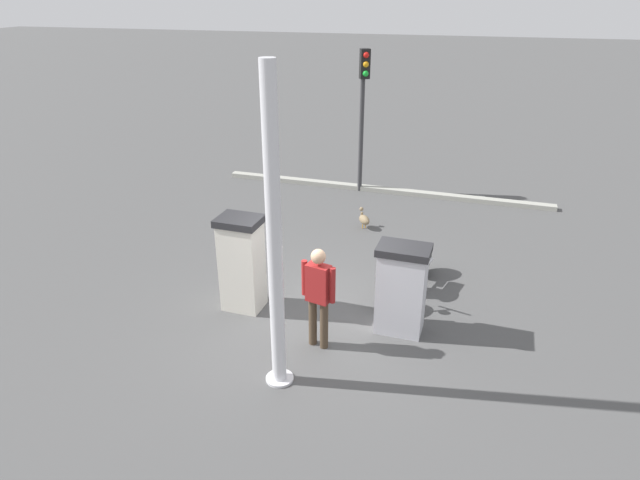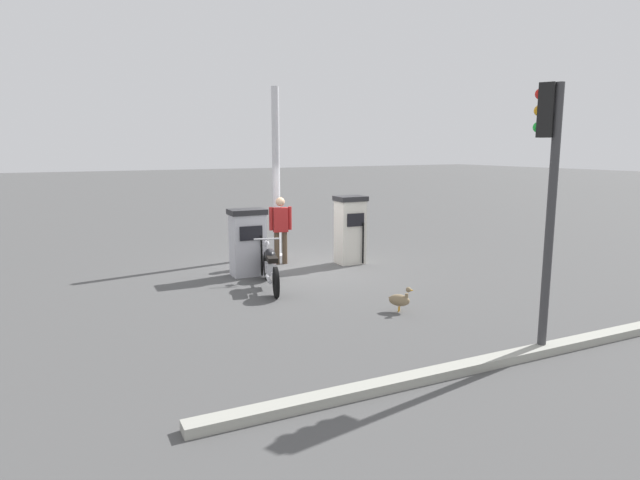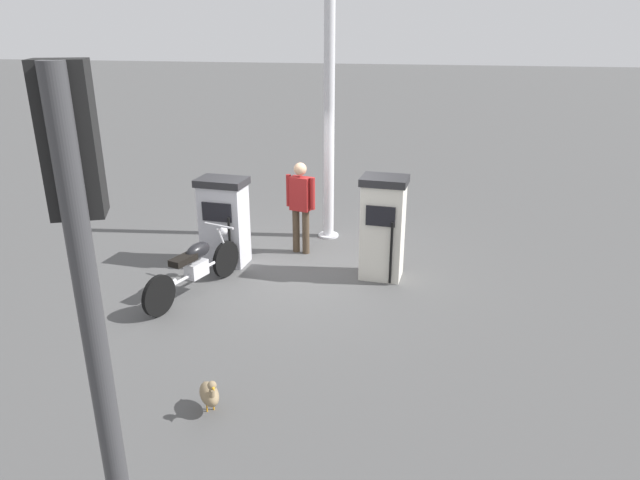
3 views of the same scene
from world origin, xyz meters
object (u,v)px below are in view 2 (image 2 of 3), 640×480
object	(u,v)px
canopy_support_pole	(276,176)
attendant_person	(281,226)
fuel_pump_far	(350,229)
fuel_pump_near	(248,242)
motorcycle_near_pump	(270,266)
roadside_traffic_light	(548,172)
wandering_duck	(400,300)

from	to	relation	value
canopy_support_pole	attendant_person	bearing A→B (deg)	-18.36
fuel_pump_far	attendant_person	size ratio (longest dim) A/B	1.01
fuel_pump_near	motorcycle_near_pump	xyz separation A→B (m)	(1.27, 0.01, -0.32)
fuel_pump_far	canopy_support_pole	distance (m)	2.48
fuel_pump_near	roadside_traffic_light	bearing A→B (deg)	16.95
attendant_person	roadside_traffic_light	xyz separation A→B (m)	(7.17, 0.79, 1.59)
fuel_pump_near	fuel_pump_far	distance (m)	2.73
fuel_pump_near	canopy_support_pole	distance (m)	2.65
motorcycle_near_pump	attendant_person	distance (m)	2.39
motorcycle_near_pump	canopy_support_pole	xyz separation A→B (m)	(-2.98, 1.46, 1.69)
roadside_traffic_light	fuel_pump_far	bearing A→B (deg)	173.09
fuel_pump_far	canopy_support_pole	bearing A→B (deg)	-143.98
motorcycle_near_pump	roadside_traffic_light	xyz separation A→B (m)	(5.14, 1.94, 2.10)
attendant_person	canopy_support_pole	size ratio (longest dim) A/B	0.38
fuel_pump_near	roadside_traffic_light	size ratio (longest dim) A/B	0.41
roadside_traffic_light	canopy_support_pole	world-z (taller)	canopy_support_pole
wandering_duck	motorcycle_near_pump	bearing A→B (deg)	-153.27
roadside_traffic_light	attendant_person	bearing A→B (deg)	-173.71
fuel_pump_far	canopy_support_pole	world-z (taller)	canopy_support_pole
attendant_person	canopy_support_pole	bearing A→B (deg)	161.64
fuel_pump_near	roadside_traffic_light	xyz separation A→B (m)	(6.40, 1.95, 1.78)
fuel_pump_near	roadside_traffic_light	distance (m)	6.93
fuel_pump_far	wandering_duck	size ratio (longest dim) A/B	3.62
roadside_traffic_light	motorcycle_near_pump	bearing A→B (deg)	-159.32
roadside_traffic_light	wandering_duck	bearing A→B (deg)	-166.46
fuel_pump_far	motorcycle_near_pump	xyz separation A→B (m)	(1.27, -2.71, -0.41)
motorcycle_near_pump	wandering_duck	bearing A→B (deg)	26.73
roadside_traffic_light	fuel_pump_near	bearing A→B (deg)	-163.05
canopy_support_pole	motorcycle_near_pump	bearing A→B (deg)	-26.14
motorcycle_near_pump	fuel_pump_far	bearing A→B (deg)	114.99
wandering_duck	attendant_person	bearing A→B (deg)	-177.61
fuel_pump_far	wandering_duck	bearing A→B (deg)	-19.18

